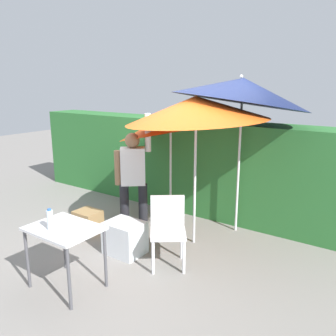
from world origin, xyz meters
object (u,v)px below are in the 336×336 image
(umbrella_rainbow, at_px, (196,109))
(crate_cardboard, at_px, (88,221))
(chair_plastic, at_px, (168,227))
(folding_table, at_px, (65,235))
(person_vendor, at_px, (133,177))
(cooler_box, at_px, (125,238))
(umbrella_yellow, at_px, (242,90))
(bottle_water, at_px, (50,220))
(umbrella_orange, at_px, (169,123))

(umbrella_rainbow, xyz_separation_m, crate_cardboard, (-1.57, -0.63, -1.79))
(chair_plastic, bearing_deg, folding_table, -119.82)
(crate_cardboard, xyz_separation_m, folding_table, (0.96, -1.20, 0.48))
(person_vendor, relative_size, crate_cardboard, 4.88)
(cooler_box, relative_size, folding_table, 0.64)
(crate_cardboard, bearing_deg, umbrella_rainbow, 21.79)
(chair_plastic, distance_m, folding_table, 1.29)
(chair_plastic, bearing_deg, umbrella_yellow, 79.69)
(umbrella_yellow, relative_size, bottle_water, 10.83)
(umbrella_yellow, height_order, cooler_box, umbrella_yellow)
(umbrella_yellow, relative_size, chair_plastic, 2.92)
(folding_table, bearing_deg, person_vendor, 100.80)
(folding_table, bearing_deg, umbrella_yellow, 70.79)
(umbrella_orange, height_order, chair_plastic, umbrella_orange)
(umbrella_orange, xyz_separation_m, crate_cardboard, (-0.77, -1.16, -1.49))
(person_vendor, bearing_deg, umbrella_yellow, 41.81)
(umbrella_rainbow, bearing_deg, chair_plastic, -87.53)
(chair_plastic, bearing_deg, umbrella_orange, 123.95)
(umbrella_yellow, bearing_deg, cooler_box, -119.59)
(umbrella_rainbow, relative_size, chair_plastic, 2.49)
(umbrella_yellow, height_order, folding_table, umbrella_yellow)
(crate_cardboard, height_order, folding_table, folding_table)
(umbrella_yellow, bearing_deg, umbrella_rainbow, -111.10)
(umbrella_orange, distance_m, crate_cardboard, 2.04)
(cooler_box, height_order, bottle_water, bottle_water)
(umbrella_rainbow, xyz_separation_m, folding_table, (-0.61, -1.83, -1.31))
(cooler_box, bearing_deg, umbrella_rainbow, 53.46)
(umbrella_rainbow, distance_m, bottle_water, 2.34)
(folding_table, xyz_separation_m, bottle_water, (-0.07, -0.12, 0.20))
(umbrella_yellow, bearing_deg, umbrella_orange, -166.79)
(person_vendor, bearing_deg, bottle_water, -82.36)
(umbrella_yellow, bearing_deg, bottle_water, -109.75)
(person_vendor, xyz_separation_m, cooler_box, (0.29, -0.54, -0.71))
(cooler_box, relative_size, crate_cardboard, 1.33)
(person_vendor, distance_m, chair_plastic, 1.11)
(person_vendor, height_order, chair_plastic, person_vendor)
(umbrella_orange, relative_size, person_vendor, 1.07)
(umbrella_rainbow, distance_m, umbrella_yellow, 0.88)
(umbrella_orange, distance_m, chair_plastic, 1.89)
(umbrella_orange, distance_m, bottle_water, 2.61)
(umbrella_yellow, distance_m, chair_plastic, 2.28)
(umbrella_yellow, relative_size, cooler_box, 5.09)
(umbrella_yellow, xyz_separation_m, bottle_water, (-0.98, -2.73, -1.34))
(umbrella_yellow, relative_size, crate_cardboard, 6.75)
(umbrella_rainbow, distance_m, cooler_box, 2.02)
(chair_plastic, height_order, bottle_water, bottle_water)
(bottle_water, bearing_deg, folding_table, 59.46)
(umbrella_orange, xyz_separation_m, umbrella_yellow, (1.11, 0.26, 0.53))
(bottle_water, bearing_deg, crate_cardboard, 124.15)
(person_vendor, height_order, cooler_box, person_vendor)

